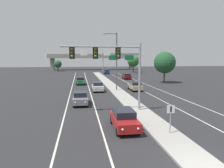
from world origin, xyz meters
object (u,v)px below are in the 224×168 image
car_oncoming_green (81,81)px  car_receding_tan (135,86)px  car_receding_blue (107,72)px  car_oncoming_silver (98,87)px  car_receding_darkred (127,76)px  highway_sign_gantry (121,57)px  tree_far_left_b (58,64)px  car_oncoming_red (124,119)px  median_sign_post (171,115)px  tree_far_right_b (165,63)px  tree_far_right_c (133,61)px  overhead_signal_mast (112,61)px  car_oncoming_grey (80,98)px  street_lamp_median (115,58)px

car_oncoming_green → car_receding_tan: (9.65, -10.16, 0.00)m
car_oncoming_green → car_receding_tan: bearing=-46.5°
car_receding_blue → car_oncoming_silver: bearing=-99.5°
car_receding_darkred → highway_sign_gantry: 18.18m
car_receding_tan → tree_far_left_b: size_ratio=0.93×
car_oncoming_red → car_receding_blue: bearing=84.1°
median_sign_post → tree_far_right_b: bearing=68.2°
car_oncoming_silver → car_receding_tan: bearing=-1.2°
median_sign_post → tree_far_right_c: tree_far_right_c is taller
overhead_signal_mast → tree_far_right_c: (18.20, 61.76, -0.89)m
car_oncoming_grey → tree_far_left_b: 69.35m
overhead_signal_mast → car_receding_darkred: 35.92m
tree_far_right_b → median_sign_post: bearing=-111.8°
car_oncoming_green → car_receding_blue: bearing=72.2°
tree_far_left_b → car_receding_darkred: bearing=-60.2°
car_receding_darkred → car_receding_blue: 20.12m
car_receding_darkred → highway_sign_gantry: bearing=83.8°
highway_sign_gantry → street_lamp_median: bearing=-102.8°
car_oncoming_green → highway_sign_gantry: highway_sign_gantry is taller
car_receding_tan → tree_far_left_b: tree_far_left_b is taller
car_oncoming_silver → highway_sign_gantry: 39.22m
car_receding_darkred → tree_far_right_b: bearing=-55.3°
car_oncoming_green → highway_sign_gantry: 31.17m
tree_far_right_b → car_receding_darkred: bearing=124.7°
car_oncoming_green → tree_far_left_b: size_ratio=0.93×
street_lamp_median → tree_far_right_b: size_ratio=1.38×
tree_far_right_c → car_receding_blue: bearing=-147.8°
median_sign_post → highway_sign_gantry: size_ratio=0.17×
overhead_signal_mast → car_oncoming_silver: (-0.36, 14.55, -4.71)m
overhead_signal_mast → tree_far_left_b: 74.17m
street_lamp_median → car_oncoming_grey: (-6.20, -10.28, -4.97)m
car_oncoming_green → median_sign_post: bearing=-78.4°
tree_far_right_b → tree_far_left_b: tree_far_right_b is taller
car_oncoming_green → tree_far_right_c: bearing=60.0°
overhead_signal_mast → street_lamp_median: bearing=79.2°
car_oncoming_green → street_lamp_median: bearing=-58.5°
car_receding_blue → tree_far_right_c: 14.60m
street_lamp_median → highway_sign_gantry: bearing=77.2°
car_receding_darkred → tree_far_left_b: size_ratio=0.93×
car_oncoming_silver → tree_far_left_b: bearing=102.1°
overhead_signal_mast → car_receding_tan: 16.43m
car_oncoming_grey → median_sign_post: bearing=-60.4°
car_receding_darkred → car_oncoming_red: bearing=-103.0°
street_lamp_median → car_receding_darkred: street_lamp_median is taller
street_lamp_median → median_sign_post: bearing=-88.8°
highway_sign_gantry → overhead_signal_mast: bearing=-102.2°
street_lamp_median → tree_far_right_c: (15.40, 47.14, -1.15)m
highway_sign_gantry → tree_far_right_b: (4.90, -27.07, -1.44)m
car_receding_blue → street_lamp_median: bearing=-95.0°
car_oncoming_red → car_receding_blue: (6.13, 59.71, 0.00)m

